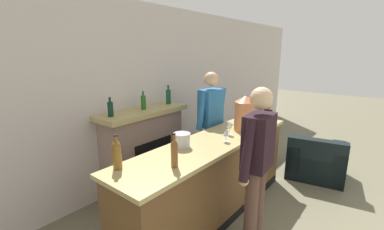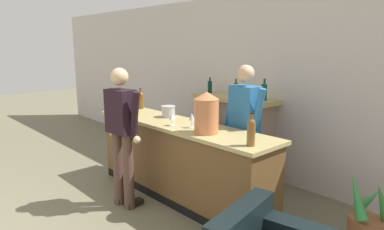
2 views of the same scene
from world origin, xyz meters
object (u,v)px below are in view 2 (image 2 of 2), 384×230
Objects in this scene: potted_plant_corner at (367,221)px; wine_bottle_cabernet_heavy at (141,100)px; person_bartender at (244,128)px; copper_dispenser at (206,112)px; wine_bottle_riesling_slim at (251,131)px; wine_glass_back_row at (192,117)px; wine_glass_front_right at (172,117)px; ice_bucket_steel at (168,111)px; wine_bottle_rose_blush at (133,105)px; person_customer at (122,132)px; fireplace_stone at (234,134)px.

wine_bottle_cabernet_heavy reaches higher than potted_plant_corner.
copper_dispenser is at bearing -96.33° from person_bartender.
potted_plant_corner is 2.26× the size of wine_bottle_riesling_slim.
wine_glass_back_row reaches higher than wine_glass_front_right.
wine_glass_front_right reaches higher than potted_plant_corner.
ice_bucket_steel is 1.06× the size of wine_glass_back_row.
wine_bottle_rose_blush is 0.97× the size of wine_bottle_riesling_slim.
ice_bucket_steel is at bearing -169.68° from potted_plant_corner.
fireplace_stone is at bearing 84.51° from person_customer.
person_customer is 0.98× the size of person_bartender.
ice_bucket_steel is 0.53m from wine_bottle_rose_blush.
copper_dispenser is 3.11× the size of wine_glass_front_right.
wine_bottle_riesling_slim is at bearing -8.44° from wine_bottle_cabernet_heavy.
fireplace_stone is 0.87× the size of person_bartender.
ice_bucket_steel is at bearing 170.30° from wine_bottle_riesling_slim.
ice_bucket_steel is (-0.14, 0.84, 0.13)m from person_customer.
wine_bottle_cabernet_heavy is 1.29m from wine_glass_front_right.
fireplace_stone reaches higher than wine_bottle_cabernet_heavy.
fireplace_stone is 10.01× the size of wine_glass_front_right.
person_bartender reaches higher than potted_plant_corner.
wine_bottle_rose_blush is at bearing 179.61° from wine_glass_front_right.
person_bartender is 0.68m from wine_glass_back_row.
fireplace_stone is 7.88× the size of ice_bucket_steel.
wine_bottle_riesling_slim is at bearing -140.14° from potted_plant_corner.
fireplace_stone is at bearing 165.29° from potted_plant_corner.
wine_bottle_riesling_slim is at bearing -9.70° from ice_bucket_steel.
potted_plant_corner is 4.97× the size of wine_glass_front_right.
ice_bucket_steel is 0.54m from wine_glass_front_right.
copper_dispenser reaches higher than potted_plant_corner.
fireplace_stone is 1.63m from wine_bottle_rose_blush.
person_bartender is 5.43× the size of wine_bottle_cabernet_heavy.
potted_plant_corner is at bearing 4.40° from person_bartender.
wine_bottle_riesling_slim is (-0.89, -0.75, 0.88)m from potted_plant_corner.
person_customer is 8.91× the size of ice_bucket_steel.
potted_plant_corner is 1.65m from person_bartender.
fireplace_stone is 4.71× the size of wine_bottle_rose_blush.
ice_bucket_steel is at bearing 145.86° from wine_glass_front_right.
ice_bucket_steel is (-1.06, -0.35, 0.11)m from person_bartender.
wine_bottle_cabernet_heavy is at bearing -173.44° from potted_plant_corner.
wine_glass_front_right is at bearing 60.76° from person_customer.
wine_glass_front_right is at bearing -133.58° from person_bartender.
copper_dispenser is 2.58× the size of wine_glass_back_row.
fireplace_stone is 4.55× the size of wine_bottle_riesling_slim.
wine_glass_front_right is (0.12, -1.35, 0.49)m from fireplace_stone.
wine_bottle_rose_blush is at bearing -119.56° from fireplace_stone.
person_bartender is (0.74, -0.70, 0.35)m from fireplace_stone.
wine_bottle_rose_blush reaches higher than wine_glass_back_row.
wine_bottle_riesling_slim is (1.65, -0.28, 0.07)m from ice_bucket_steel.
ice_bucket_steel is 0.58× the size of wine_bottle_riesling_slim.
ice_bucket_steel is (-0.32, -1.05, 0.46)m from fireplace_stone.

